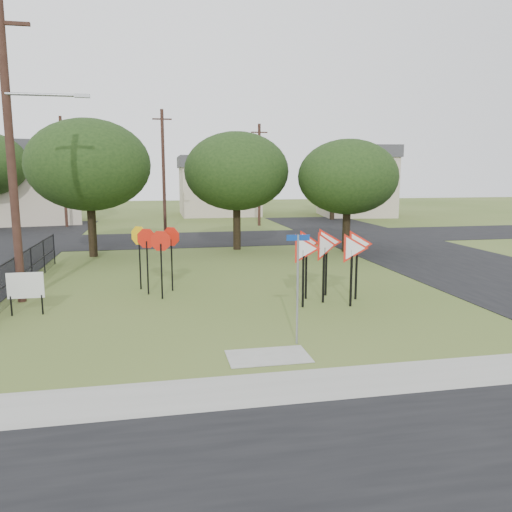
{
  "coord_description": "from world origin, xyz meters",
  "views": [
    {
      "loc": [
        -2.55,
        -13.74,
        4.44
      ],
      "look_at": [
        0.77,
        3.0,
        1.6
      ],
      "focal_mm": 35.0,
      "sensor_mm": 36.0,
      "label": 1
    }
  ],
  "objects_px": {
    "street_name_sign": "(298,282)",
    "info_board": "(25,287)",
    "yield_sign_cluster": "(328,249)",
    "stop_sign_cluster": "(154,245)"
  },
  "relations": [
    {
      "from": "street_name_sign",
      "to": "info_board",
      "type": "bearing_deg",
      "value": 150.86
    },
    {
      "from": "street_name_sign",
      "to": "yield_sign_cluster",
      "type": "relative_size",
      "value": 0.89
    },
    {
      "from": "street_name_sign",
      "to": "stop_sign_cluster",
      "type": "xyz_separation_m",
      "value": [
        -3.64,
        6.46,
        0.16
      ]
    },
    {
      "from": "yield_sign_cluster",
      "to": "info_board",
      "type": "relative_size",
      "value": 2.37
    },
    {
      "from": "street_name_sign",
      "to": "stop_sign_cluster",
      "type": "bearing_deg",
      "value": 119.39
    },
    {
      "from": "stop_sign_cluster",
      "to": "info_board",
      "type": "relative_size",
      "value": 1.8
    },
    {
      "from": "street_name_sign",
      "to": "info_board",
      "type": "distance_m",
      "value": 8.77
    },
    {
      "from": "street_name_sign",
      "to": "info_board",
      "type": "relative_size",
      "value": 2.11
    },
    {
      "from": "yield_sign_cluster",
      "to": "info_board",
      "type": "distance_m",
      "value": 9.93
    },
    {
      "from": "stop_sign_cluster",
      "to": "yield_sign_cluster",
      "type": "distance_m",
      "value": 6.37
    }
  ]
}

